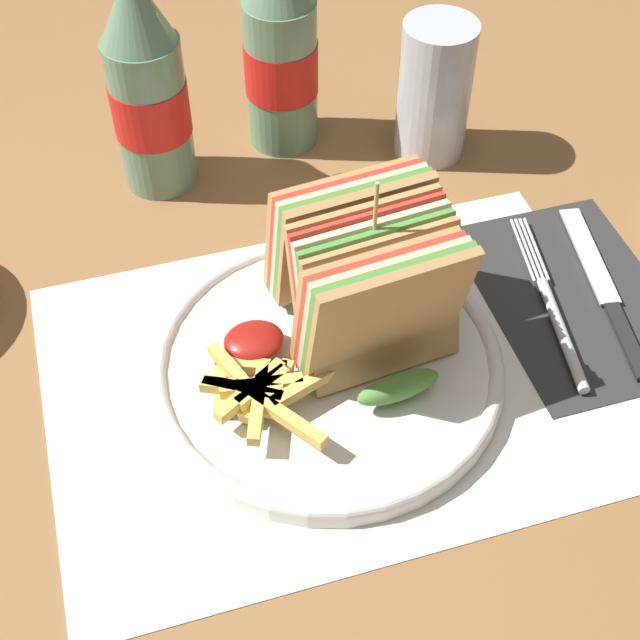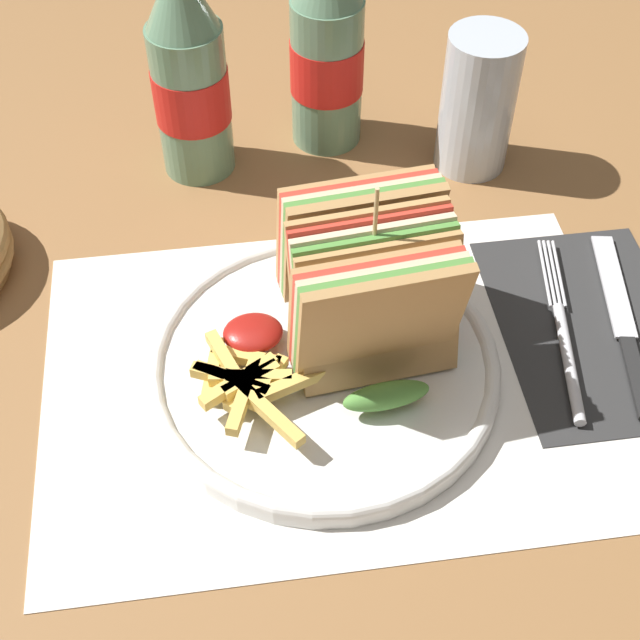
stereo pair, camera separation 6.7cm
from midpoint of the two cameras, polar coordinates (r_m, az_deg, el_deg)
ground_plane at (r=0.69m, az=-4.42°, el=-3.31°), size 4.00×4.00×0.00m
placemat at (r=0.68m, az=-1.42°, el=-3.71°), size 0.45×0.32×0.00m
plate_main at (r=0.68m, az=-2.34°, el=-3.03°), size 0.27×0.27×0.02m
club_sandwich at (r=0.65m, az=0.11°, el=2.41°), size 0.13×0.17×0.16m
fries_pile at (r=0.64m, az=-7.02°, el=-4.59°), size 0.10×0.11×0.02m
ketchup_blob at (r=0.68m, az=-7.09°, el=-1.49°), size 0.05×0.04×0.02m
napkin at (r=0.76m, az=13.60°, el=1.32°), size 0.15×0.21×0.00m
fork at (r=0.73m, az=12.31°, el=0.19°), size 0.04×0.19×0.01m
knife at (r=0.76m, az=15.40°, el=1.78°), size 0.05×0.19×0.00m
coke_bottle_near at (r=0.81m, az=-13.41°, el=14.20°), size 0.07×0.07×0.23m
coke_bottle_far at (r=0.85m, az=-4.91°, el=16.91°), size 0.07×0.07×0.23m
glass_near at (r=0.85m, az=5.00°, el=13.86°), size 0.07×0.07×0.13m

